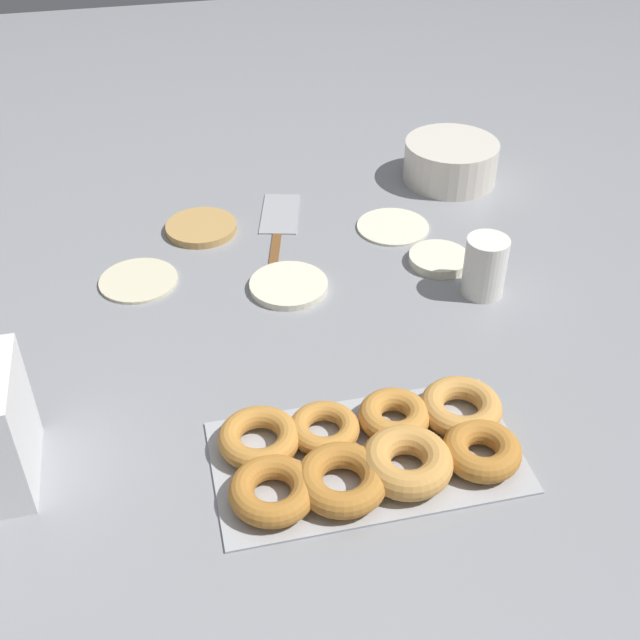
# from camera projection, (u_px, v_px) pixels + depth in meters

# --- Properties ---
(ground_plane) EXTENTS (3.00, 3.00, 0.00)m
(ground_plane) POSITION_uv_depth(u_px,v_px,m) (303.00, 307.00, 1.13)
(ground_plane) COLOR gray
(pancake_0) EXTENTS (0.12, 0.12, 0.01)m
(pancake_0) POSITION_uv_depth(u_px,v_px,m) (393.00, 226.00, 1.30)
(pancake_0) COLOR silver
(pancake_0) RESTS_ON ground_plane
(pancake_1) EXTENTS (0.11, 0.11, 0.01)m
(pancake_1) POSITION_uv_depth(u_px,v_px,m) (289.00, 285.00, 1.16)
(pancake_1) COLOR silver
(pancake_1) RESTS_ON ground_plane
(pancake_2) EXTENTS (0.09, 0.09, 0.01)m
(pancake_2) POSITION_uv_depth(u_px,v_px,m) (439.00, 259.00, 1.22)
(pancake_2) COLOR silver
(pancake_2) RESTS_ON ground_plane
(pancake_3) EXTENTS (0.12, 0.12, 0.01)m
(pancake_3) POSITION_uv_depth(u_px,v_px,m) (138.00, 279.00, 1.18)
(pancake_3) COLOR beige
(pancake_3) RESTS_ON ground_plane
(pancake_4) EXTENTS (0.11, 0.11, 0.01)m
(pancake_4) POSITION_uv_depth(u_px,v_px,m) (201.00, 228.00, 1.29)
(pancake_4) COLOR tan
(pancake_4) RESTS_ON ground_plane
(donut_tray) EXTENTS (0.35, 0.19, 0.04)m
(donut_tray) POSITION_uv_depth(u_px,v_px,m) (372.00, 449.00, 0.89)
(donut_tray) COLOR #ADAFB5
(donut_tray) RESTS_ON ground_plane
(batter_bowl) EXTENTS (0.16, 0.16, 0.07)m
(batter_bowl) POSITION_uv_depth(u_px,v_px,m) (451.00, 161.00, 1.41)
(batter_bowl) COLOR silver
(batter_bowl) RESTS_ON ground_plane
(paper_cup) EXTENTS (0.06, 0.06, 0.09)m
(paper_cup) POSITION_uv_depth(u_px,v_px,m) (485.00, 267.00, 1.13)
(paper_cup) COLOR white
(paper_cup) RESTS_ON ground_plane
(spatula) EXTENTS (0.11, 0.29, 0.01)m
(spatula) POSITION_uv_depth(u_px,v_px,m) (279.00, 223.00, 1.31)
(spatula) COLOR brown
(spatula) RESTS_ON ground_plane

